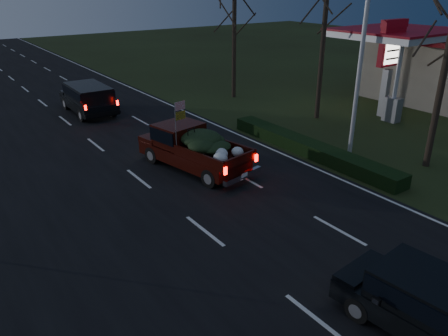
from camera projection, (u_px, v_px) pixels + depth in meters
ground at (205, 231)px, 14.21m from camera, size 120.00×120.00×0.00m
road_asphalt at (205, 231)px, 14.20m from camera, size 14.00×120.00×0.02m
hedge_row at (309, 148)px, 20.48m from camera, size 1.00×10.00×0.60m
light_pole at (364, 33)px, 18.60m from camera, size 0.50×0.90×9.16m
gas_price_pylon at (391, 52)px, 24.97m from camera, size 2.00×0.41×5.57m
gas_station_building at (444, 67)px, 30.67m from camera, size 10.00×7.00×4.00m
gas_canopy at (398, 38)px, 26.56m from camera, size 7.10×6.10×4.88m
bare_tree_mid at (326, 5)px, 23.61m from camera, size 3.60×3.60×8.50m
bare_tree_far at (234, 19)px, 28.77m from camera, size 3.60×3.60×7.00m
pickup_truck at (193, 146)px, 18.65m from camera, size 2.96×5.52×2.75m
lead_suv at (88, 96)px, 26.51m from camera, size 2.15×5.02×1.43m
rear_suv at (442, 307)px, 9.54m from camera, size 2.28×4.44×1.23m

